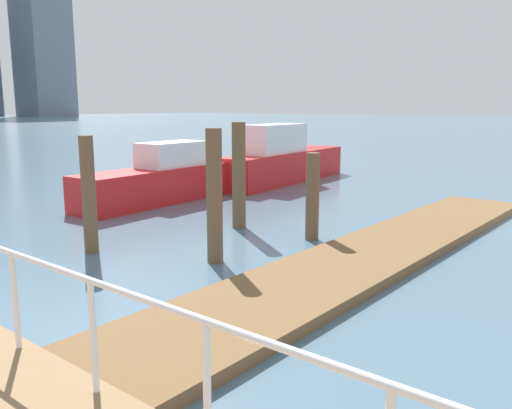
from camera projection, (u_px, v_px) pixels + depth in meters
name	position (u px, v px, depth m)	size (l,w,h in m)	color
floating_dock	(374.00, 253.00, 10.46)	(14.28, 2.00, 0.18)	brown
dock_piling_0	(239.00, 176.00, 12.79)	(0.33, 0.33, 2.56)	brown
dock_piling_2	(312.00, 197.00, 11.70)	(0.30, 0.30, 1.94)	brown
dock_piling_4	(214.00, 197.00, 9.93)	(0.30, 0.30, 2.54)	brown
dock_piling_5	(89.00, 195.00, 10.62)	(0.28, 0.28, 2.37)	brown
moored_boat_0	(283.00, 160.00, 20.61)	(7.34, 2.12, 2.26)	red
moored_boat_3	(164.00, 179.00, 16.52)	(6.12, 1.80, 1.83)	red
skyline_tower_7	(41.00, 14.00, 147.35)	(12.58, 11.60, 55.89)	slate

